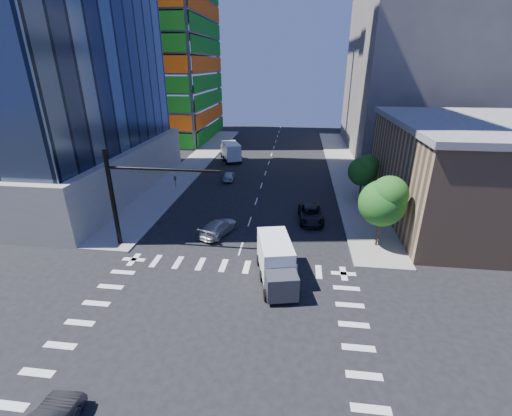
# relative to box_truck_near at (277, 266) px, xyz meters

# --- Properties ---
(ground) EXTENTS (160.00, 160.00, 0.00)m
(ground) POSITION_rel_box_truck_near_xyz_m (-3.62, -7.29, -1.38)
(ground) COLOR black
(ground) RESTS_ON ground
(road_markings) EXTENTS (20.00, 20.00, 0.01)m
(road_markings) POSITION_rel_box_truck_near_xyz_m (-3.62, -7.29, -1.38)
(road_markings) COLOR silver
(road_markings) RESTS_ON ground
(sidewalk_ne) EXTENTS (5.00, 60.00, 0.15)m
(sidewalk_ne) POSITION_rel_box_truck_near_xyz_m (8.88, 32.71, -1.31)
(sidewalk_ne) COLOR #9A9792
(sidewalk_ne) RESTS_ON ground
(sidewalk_nw) EXTENTS (5.00, 60.00, 0.15)m
(sidewalk_nw) POSITION_rel_box_truck_near_xyz_m (-16.12, 32.71, -1.31)
(sidewalk_nw) COLOR #9A9792
(sidewalk_nw) RESTS_ON ground
(construction_building) EXTENTS (25.16, 34.50, 70.60)m
(construction_building) POSITION_rel_box_truck_near_xyz_m (-31.03, 54.64, 23.23)
(construction_building) COLOR slate
(construction_building) RESTS_ON ground
(commercial_building) EXTENTS (20.50, 22.50, 10.60)m
(commercial_building) POSITION_rel_box_truck_near_xyz_m (21.38, 14.71, 3.93)
(commercial_building) COLOR #8B6B50
(commercial_building) RESTS_ON ground
(bg_building_ne) EXTENTS (24.00, 30.00, 28.00)m
(bg_building_ne) POSITION_rel_box_truck_near_xyz_m (23.38, 47.71, 12.62)
(bg_building_ne) COLOR #635C59
(bg_building_ne) RESTS_ON ground
(signal_mast_nw) EXTENTS (10.20, 0.40, 9.00)m
(signal_mast_nw) POSITION_rel_box_truck_near_xyz_m (-13.62, 4.21, 4.11)
(signal_mast_nw) COLOR black
(signal_mast_nw) RESTS_ON sidewalk_nw
(tree_south) EXTENTS (4.16, 4.16, 6.82)m
(tree_south) POSITION_rel_box_truck_near_xyz_m (9.01, 6.61, 3.31)
(tree_south) COLOR #382316
(tree_south) RESTS_ON sidewalk_ne
(tree_north) EXTENTS (3.54, 3.52, 5.78)m
(tree_north) POSITION_rel_box_truck_near_xyz_m (9.31, 18.61, 2.61)
(tree_north) COLOR #382316
(tree_north) RESTS_ON sidewalk_ne
(car_nb_far) EXTENTS (2.85, 5.52, 1.49)m
(car_nb_far) POSITION_rel_box_truck_near_xyz_m (2.94, 11.75, -0.64)
(car_nb_far) COLOR black
(car_nb_far) RESTS_ON ground
(car_sb_near) EXTENTS (3.65, 5.39, 1.45)m
(car_sb_near) POSITION_rel_box_truck_near_xyz_m (-6.29, 7.49, -0.66)
(car_sb_near) COLOR silver
(car_sb_near) RESTS_ON ground
(car_sb_mid) EXTENTS (1.93, 4.04, 1.33)m
(car_sb_mid) POSITION_rel_box_truck_near_xyz_m (-8.63, 24.57, -0.71)
(car_sb_mid) COLOR silver
(car_sb_mid) RESTS_ON ground
(box_truck_near) EXTENTS (3.77, 6.36, 3.12)m
(box_truck_near) POSITION_rel_box_truck_near_xyz_m (0.00, 0.00, 0.00)
(box_truck_near) COLOR black
(box_truck_near) RESTS_ON ground
(box_truck_far) EXTENTS (4.78, 6.73, 3.25)m
(box_truck_far) POSITION_rel_box_truck_near_xyz_m (-10.53, 35.75, 0.06)
(box_truck_far) COLOR black
(box_truck_far) RESTS_ON ground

